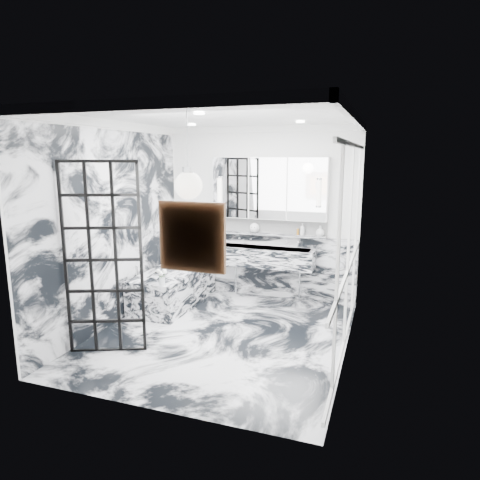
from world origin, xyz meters
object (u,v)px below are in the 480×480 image
at_px(crittall_door, 103,260).
at_px(trough_sink, 265,257).
at_px(bathtub, 174,287).
at_px(mirror_cabinet, 269,188).

xyz_separation_m(crittall_door, trough_sink, (1.28, 2.44, -0.41)).
height_order(crittall_door, trough_sink, crittall_door).
distance_m(crittall_door, bathtub, 1.98).
bearing_deg(bathtub, trough_sink, 26.48).
height_order(trough_sink, mirror_cabinet, mirror_cabinet).
xyz_separation_m(trough_sink, bathtub, (-1.33, -0.66, -0.45)).
bearing_deg(crittall_door, mirror_cabinet, 41.80).
distance_m(trough_sink, bathtub, 1.55).
bearing_deg(bathtub, mirror_cabinet, 32.06).
xyz_separation_m(crittall_door, bathtub, (-0.04, 1.78, -0.86)).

